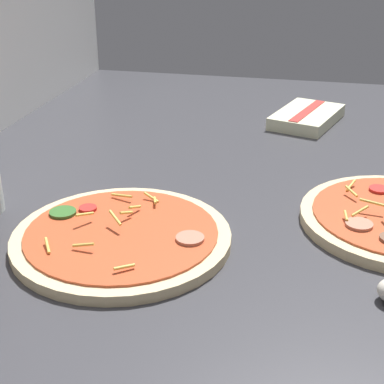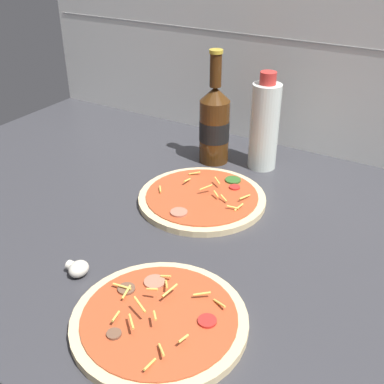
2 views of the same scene
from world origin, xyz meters
TOP-DOWN VIEW (x-y plane):
  - counter_slab at (0.00, 0.00)cm, footprint 160.00×90.00cm
  - tile_backsplash at (0.00, 45.50)cm, footprint 160.00×1.13cm
  - pizza_near at (4.83, -25.66)cm, footprint 26.50×26.50cm
  - pizza_far at (-7.67, 8.77)cm, footprint 27.18×27.18cm
  - beer_bottle at (-15.23, 27.66)cm, footprint 7.32×7.32cm
  - oil_bottle at (-3.62, 30.76)cm, footprint 6.76×6.76cm
  - mushroom_left at (-13.55, -23.20)cm, footprint 3.92×3.73cm

SIDE VIEW (x-z plane):
  - counter_slab at x=0.00cm, z-range 0.00..2.50cm
  - pizza_far at x=-7.67cm, z-range 1.45..5.16cm
  - pizza_near at x=4.83cm, z-range 1.06..5.62cm
  - mushroom_left at x=-13.55cm, z-range 2.50..5.11cm
  - beer_bottle at x=-15.23cm, z-range -1.32..26.08cm
  - oil_bottle at x=-3.62cm, z-range 1.56..24.90cm
  - tile_backsplash at x=0.00cm, z-range 0.00..60.00cm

